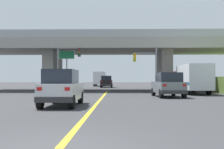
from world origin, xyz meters
The scene contains 11 objects.
ground centered at (0.00, 29.46, 0.00)m, with size 160.00×160.00×0.00m, color #353538.
overpass_bridge centered at (0.00, 29.46, 5.18)m, with size 33.68×9.23×7.17m.
lane_divider_stripe centered at (0.00, 13.26, 0.00)m, with size 0.20×26.52×0.01m, color yellow.
suv_lead centered at (-1.83, 9.15, 1.01)m, with size 1.86×4.32×2.02m.
suv_crossing centered at (5.44, 16.72, 1.01)m, with size 2.27×4.43×2.02m.
box_truck centered at (8.80, 21.90, 1.55)m, with size 2.33×7.44×2.90m.
sedan_oncoming centered at (-0.67, 40.93, 1.01)m, with size 2.00×4.46×2.02m.
traffic_signal_nearside centered at (4.66, 24.50, 3.19)m, with size 2.67×0.36×5.06m.
traffic_signal_farside centered at (-4.72, 24.98, 3.59)m, with size 2.69×0.36×5.73m.
highway_sign centered at (-4.80, 26.18, 3.74)m, with size 1.86×0.17×4.99m.
semi_truck_distant centered at (-2.43, 50.22, 1.54)m, with size 2.33×6.86×2.89m.
Camera 1 is at (1.28, -5.90, 1.52)m, focal length 43.59 mm.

